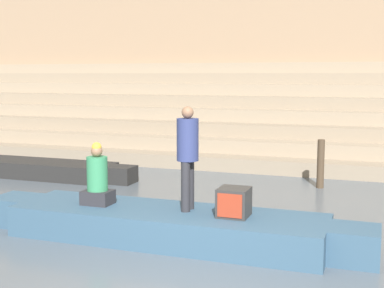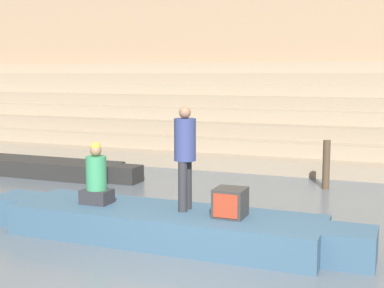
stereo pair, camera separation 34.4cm
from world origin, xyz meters
name	(u,v)px [view 2 (the right image)]	position (x,y,z in m)	size (l,w,h in m)	color
ghat_steps	(322,122)	(0.00, 12.37, 1.07)	(36.00, 6.24, 3.02)	gray
back_wall	(336,40)	(0.00, 15.18, 3.83)	(34.20, 1.28, 7.71)	#937A60
rowboat_main	(164,224)	(-0.95, 2.38, 0.26)	(6.38, 1.47, 0.49)	#33516B
person_standing	(185,151)	(-0.63, 2.50, 1.42)	(0.34, 0.34, 1.63)	#28282D
person_rowing	(96,179)	(-2.15, 2.36, 0.89)	(0.47, 0.37, 1.02)	#28282D
tv_set	(230,203)	(0.15, 2.38, 0.70)	(0.45, 0.47, 0.43)	#2D2D2D
moored_boat_shore	(36,167)	(-6.36, 6.15, 0.22)	(5.97, 1.10, 0.41)	black
mooring_post	(326,165)	(0.89, 7.21, 0.56)	(0.17, 0.17, 1.12)	#473828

